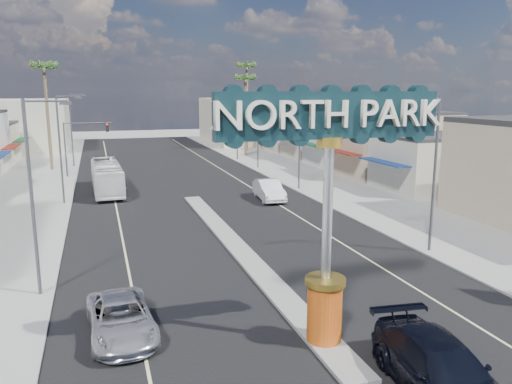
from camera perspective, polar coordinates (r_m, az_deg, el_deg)
ground at (r=45.31m, az=-7.58°, el=-0.50°), size 160.00×160.00×0.00m
road at (r=45.31m, az=-7.58°, el=-0.50°), size 20.00×120.00×0.01m
median_island at (r=30.17m, az=-2.11°, el=-6.38°), size 1.30×30.00×0.16m
sidewalk_left at (r=45.09m, az=-25.37°, el=-1.51°), size 8.00×120.00×0.12m
sidewalk_right at (r=49.63m, az=8.53°, el=0.59°), size 8.00×120.00×0.12m
storefront_row_right at (r=65.23m, az=11.49°, el=5.68°), size 12.00×42.00×6.00m
backdrop_far_left at (r=89.98m, az=-27.05°, el=6.84°), size 20.00×20.00×8.00m
backdrop_far_right at (r=93.66m, az=0.80°, el=8.21°), size 20.00×20.00×8.00m
gateway_sign at (r=17.76m, az=8.27°, el=0.33°), size 8.20×1.50×9.15m
traffic_signal_left at (r=57.91m, az=-19.24°, el=5.83°), size 5.09×0.45×6.00m
traffic_signal_right at (r=60.29m, az=-1.42°, el=6.66°), size 5.09×0.45×6.00m
streetlight_l_near at (r=24.21m, az=-23.95°, el=0.35°), size 2.03×0.22×9.00m
streetlight_l_mid at (r=43.97m, az=-21.31°, el=5.14°), size 2.03×0.22×9.00m
streetlight_l_far at (r=65.87m, az=-20.23°, el=7.07°), size 2.03×0.22×9.00m
streetlight_r_near at (r=30.11m, az=19.52°, el=2.68°), size 2.03×0.22×9.00m
streetlight_r_mid at (r=47.47m, az=4.82°, el=6.29°), size 2.03×0.22×9.00m
streetlight_r_far at (r=68.26m, az=-2.31°, el=7.89°), size 2.03×0.22×9.00m
palm_left_far at (r=63.93m, az=-23.06°, el=12.53°), size 2.60×2.60×13.10m
palm_right_mid at (r=72.69m, az=-1.21°, el=12.48°), size 2.60×2.60×12.10m
palm_right_far at (r=79.06m, az=-1.06°, el=13.69°), size 2.60×2.60×14.10m
suv_left at (r=20.53m, az=-15.18°, el=-13.74°), size 2.69×5.29×1.43m
suv_right at (r=17.28m, az=20.37°, el=-18.53°), size 3.14×6.34×1.77m
car_parked_left at (r=46.68m, az=-15.89°, el=0.62°), size 2.65×5.40×1.77m
car_parked_right at (r=43.38m, az=1.49°, el=0.23°), size 2.27×5.42×1.74m
city_bus at (r=48.46m, az=-16.68°, el=1.65°), size 2.78×10.58×2.93m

